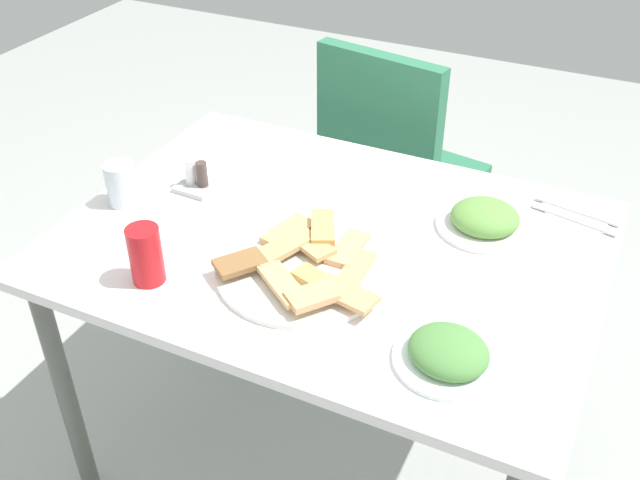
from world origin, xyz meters
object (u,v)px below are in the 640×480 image
object	(u,v)px
salad_plate_rice	(485,219)
pide_platter	(305,267)
spoon	(577,211)
paper_napkin	(575,216)
drinking_glass	(121,184)
fork	(574,219)
dining_table	(330,267)
salad_plate_greens	(448,354)
dining_chair	(393,164)
soda_can	(146,255)
condiment_caddy	(197,180)

from	to	relation	value
salad_plate_rice	pide_platter	bearing A→B (deg)	-132.08
pide_platter	salad_plate_rice	world-z (taller)	salad_plate_rice
spoon	paper_napkin	bearing A→B (deg)	-79.09
drinking_glass	salad_plate_rice	bearing A→B (deg)	18.30
spoon	fork	bearing A→B (deg)	-79.09
dining_table	fork	size ratio (longest dim) A/B	5.80
salad_plate_greens	fork	world-z (taller)	salad_plate_greens
dining_chair	salad_plate_rice	world-z (taller)	dining_chair
salad_plate_rice	fork	world-z (taller)	salad_plate_rice
salad_plate_rice	paper_napkin	xyz separation A→B (m)	(0.18, 0.13, -0.02)
salad_plate_greens	fork	distance (m)	0.56
paper_napkin	salad_plate_greens	bearing A→B (deg)	-102.18
soda_can	drinking_glass	bearing A→B (deg)	137.09
dining_chair	drinking_glass	world-z (taller)	dining_chair
soda_can	fork	bearing A→B (deg)	38.53
spoon	salad_plate_rice	bearing A→B (deg)	-128.76
dining_table	spoon	size ratio (longest dim) A/B	5.83
condiment_caddy	fork	bearing A→B (deg)	16.19
drinking_glass	condiment_caddy	size ratio (longest dim) A/B	1.08
dining_table	spoon	world-z (taller)	spoon
condiment_caddy	salad_plate_greens	bearing A→B (deg)	-23.17
drinking_glass	paper_napkin	bearing A→B (deg)	22.15
dining_table	soda_can	world-z (taller)	soda_can
dining_table	dining_chair	bearing A→B (deg)	99.27
salad_plate_greens	drinking_glass	distance (m)	0.85
salad_plate_rice	condiment_caddy	bearing A→B (deg)	-168.87
drinking_glass	paper_napkin	size ratio (longest dim) A/B	0.78
pide_platter	soda_can	size ratio (longest dim) A/B	2.95
soda_can	dining_table	bearing A→B (deg)	47.22
soda_can	spoon	world-z (taller)	soda_can
fork	condiment_caddy	distance (m)	0.87
pide_platter	salad_plate_rice	size ratio (longest dim) A/B	1.70
fork	condiment_caddy	world-z (taller)	condiment_caddy
salad_plate_greens	drinking_glass	size ratio (longest dim) A/B	1.92
soda_can	drinking_glass	xyz separation A→B (m)	(-0.23, 0.21, -0.01)
salad_plate_greens	condiment_caddy	distance (m)	0.78
drinking_glass	condiment_caddy	bearing A→B (deg)	47.10
pide_platter	condiment_caddy	xyz separation A→B (m)	(-0.38, 0.18, 0.01)
dining_chair	pide_platter	xyz separation A→B (m)	(0.12, -0.87, 0.24)
pide_platter	salad_plate_greens	size ratio (longest dim) A/B	1.86
salad_plate_rice	fork	distance (m)	0.21
drinking_glass	spoon	size ratio (longest dim) A/B	0.52
paper_napkin	condiment_caddy	bearing A→B (deg)	-162.68
dining_table	condiment_caddy	size ratio (longest dim) A/B	12.23
dining_table	soda_can	bearing A→B (deg)	-132.78
fork	paper_napkin	bearing A→B (deg)	102.84
dining_chair	drinking_glass	distance (m)	0.93
soda_can	condiment_caddy	distance (m)	0.36
salad_plate_greens	drinking_glass	world-z (taller)	drinking_glass
soda_can	paper_napkin	distance (m)	0.94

